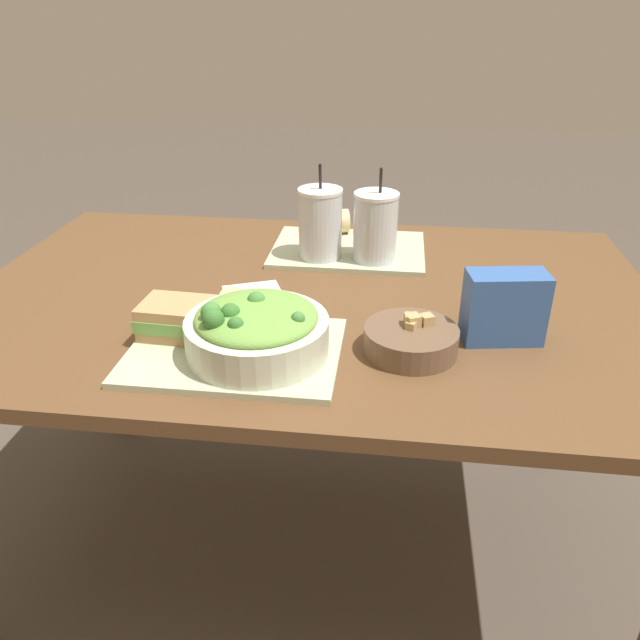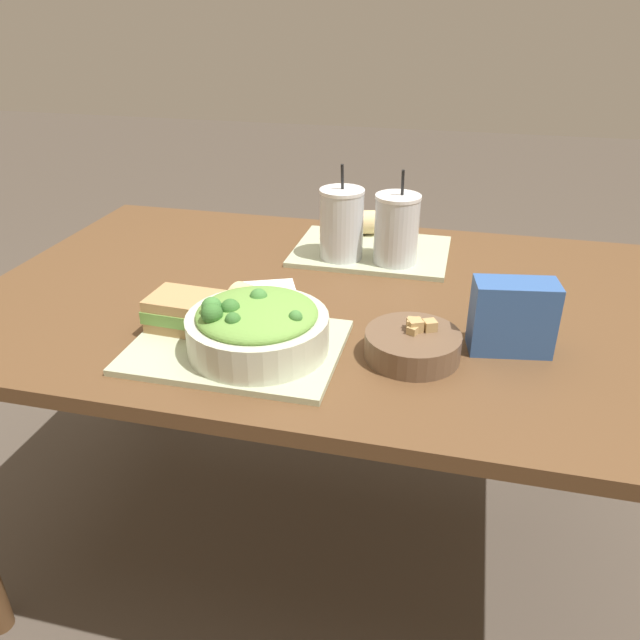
{
  "view_description": "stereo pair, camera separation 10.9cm",
  "coord_description": "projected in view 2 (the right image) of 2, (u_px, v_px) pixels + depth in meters",
  "views": [
    {
      "loc": [
        0.18,
        -1.22,
        1.33
      ],
      "look_at": [
        0.06,
        -0.26,
        0.83
      ],
      "focal_mm": 35.0,
      "sensor_mm": 36.0,
      "label": 1
    },
    {
      "loc": [
        0.28,
        -1.2,
        1.33
      ],
      "look_at": [
        0.06,
        -0.26,
        0.83
      ],
      "focal_mm": 35.0,
      "sensor_mm": 36.0,
      "label": 2
    }
  ],
  "objects": [
    {
      "name": "ground_plane",
      "position": [
        322.0,
        543.0,
        1.71
      ],
      "size": [
        12.0,
        12.0,
        0.0
      ],
      "primitive_type": "plane",
      "color": "#4C4238"
    },
    {
      "name": "dining_table",
      "position": [
        323.0,
        329.0,
        1.4
      ],
      "size": [
        1.5,
        0.97,
        0.76
      ],
      "color": "brown",
      "rests_on": "ground_plane"
    },
    {
      "name": "tray_near",
      "position": [
        237.0,
        347.0,
        1.14
      ],
      "size": [
        0.38,
        0.28,
        0.01
      ],
      "color": "#B2BC99",
      "rests_on": "dining_table"
    },
    {
      "name": "tray_far",
      "position": [
        371.0,
        251.0,
        1.56
      ],
      "size": [
        0.38,
        0.28,
        0.01
      ],
      "color": "#B2BC99",
      "rests_on": "dining_table"
    },
    {
      "name": "salad_bowl",
      "position": [
        257.0,
        326.0,
        1.1
      ],
      "size": [
        0.25,
        0.25,
        0.11
      ],
      "color": "beige",
      "rests_on": "tray_near"
    },
    {
      "name": "soup_bowl",
      "position": [
        413.0,
        344.0,
        1.11
      ],
      "size": [
        0.17,
        0.17,
        0.07
      ],
      "color": "brown",
      "rests_on": "dining_table"
    },
    {
      "name": "sandwich_near",
      "position": [
        188.0,
        312.0,
        1.18
      ],
      "size": [
        0.15,
        0.11,
        0.06
      ],
      "rotation": [
        0.0,
        0.0,
        -0.05
      ],
      "color": "tan",
      "rests_on": "tray_near"
    },
    {
      "name": "baguette_near",
      "position": [
        259.0,
        305.0,
        1.21
      ],
      "size": [
        0.13,
        0.11,
        0.06
      ],
      "rotation": [
        0.0,
        0.0,
        1.13
      ],
      "color": "#DBBC84",
      "rests_on": "tray_near"
    },
    {
      "name": "baguette_far",
      "position": [
        359.0,
        222.0,
        1.65
      ],
      "size": [
        0.1,
        0.09,
        0.06
      ],
      "rotation": [
        0.0,
        0.0,
        1.86
      ],
      "color": "#DBBC84",
      "rests_on": "tray_far"
    },
    {
      "name": "drink_cup_dark",
      "position": [
        340.0,
        226.0,
        1.48
      ],
      "size": [
        0.11,
        0.11,
        0.23
      ],
      "color": "silver",
      "rests_on": "tray_far"
    },
    {
      "name": "drink_cup_red",
      "position": [
        396.0,
        231.0,
        1.45
      ],
      "size": [
        0.11,
        0.11,
        0.22
      ],
      "color": "silver",
      "rests_on": "tray_far"
    },
    {
      "name": "chip_bag",
      "position": [
        513.0,
        317.0,
        1.11
      ],
      "size": [
        0.15,
        0.09,
        0.13
      ],
      "rotation": [
        0.0,
        0.0,
        0.16
      ],
      "color": "#335BA3",
      "rests_on": "dining_table"
    },
    {
      "name": "napkin_folded",
      "position": [
        267.0,
        288.0,
        1.38
      ],
      "size": [
        0.15,
        0.13,
        0.0
      ],
      "color": "white",
      "rests_on": "dining_table"
    }
  ]
}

